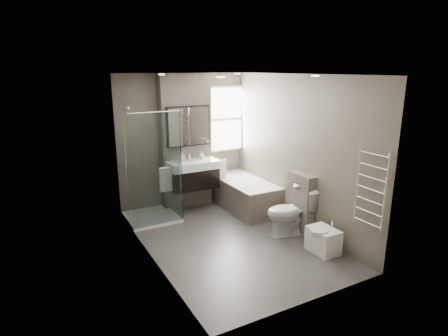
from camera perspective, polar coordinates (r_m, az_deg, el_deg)
room at (r=5.73m, az=1.00°, el=0.98°), size 2.70×3.90×2.70m
vanity_pier at (r=7.29m, az=-5.89°, el=3.95°), size 1.00×0.25×2.60m
vanity at (r=7.11m, az=-4.68°, el=-0.95°), size 0.95×0.47×0.66m
mirror_cabinet at (r=7.09m, az=-5.44°, el=6.35°), size 0.86×0.08×0.76m
towel_left at (r=6.90m, az=-8.86°, el=-1.76°), size 0.24×0.06×0.44m
towel_right at (r=7.33m, az=-0.61°, el=-0.57°), size 0.24×0.06×0.44m
shower_enclosure at (r=6.86m, az=-10.13°, el=-3.92°), size 0.90×0.90×2.00m
bathtub at (r=7.37m, az=3.03°, el=-3.80°), size 0.75×1.60×0.57m
window at (r=7.70m, az=-0.02°, el=7.44°), size 0.98×0.06×1.33m
toilet at (r=6.30m, az=10.06°, el=-6.60°), size 0.85×0.59×0.79m
cistern_box at (r=6.44m, az=11.54°, el=-5.19°), size 0.19×0.55×1.00m
bidet at (r=5.90m, az=14.84°, el=-10.53°), size 0.40×0.47×0.49m
towel_radiator at (r=5.37m, az=21.45°, el=-3.05°), size 0.03×0.49×1.10m
soap_bottle_a at (r=6.97m, az=-6.39°, el=1.69°), size 0.09×0.09×0.19m
soap_bottle_b at (r=7.20m, az=-3.44°, el=1.99°), size 0.11×0.11×0.14m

